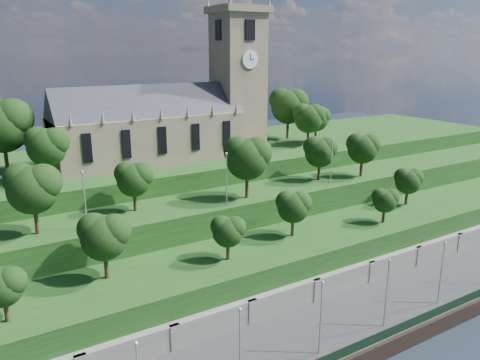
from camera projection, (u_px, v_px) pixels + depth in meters
promenade at (312, 339)px, 54.79m from camera, size 160.00×12.00×2.00m
fence at (345, 352)px, 49.91m from camera, size 160.00×0.10×1.20m
retaining_wall at (282, 305)px, 59.30m from camera, size 160.00×2.10×5.00m
embankment_lower at (256, 275)px, 63.86m from camera, size 160.00×12.00×8.00m
embankment_upper at (217, 235)px, 72.37m from camera, size 160.00×10.00×12.00m
hilltop at (165, 192)px, 89.25m from camera, size 160.00×32.00×15.00m
church at (174, 115)px, 82.29m from camera, size 38.60×12.35×27.60m
trees_lower at (244, 217)px, 61.20m from camera, size 67.10×8.63×7.94m
trees_upper at (227, 162)px, 68.94m from camera, size 59.56×8.50×9.44m
trees_hilltop at (156, 120)px, 80.59m from camera, size 72.93×16.39×11.97m
lamp_posts_promenade at (321, 313)px, 49.31m from camera, size 60.36×0.36×8.65m
lamp_posts_upper at (226, 174)px, 67.09m from camera, size 40.36×0.36×7.65m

